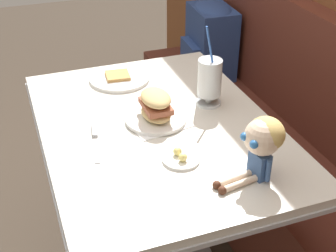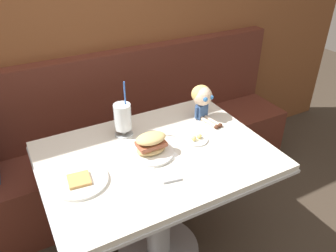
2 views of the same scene
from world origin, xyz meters
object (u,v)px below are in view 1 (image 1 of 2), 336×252
toast_plate (119,78)px  milkshake_glass (209,80)px  sandwich_plate (156,110)px  butter_knife (95,135)px  seated_doll (262,140)px  butter_saucer (181,158)px  backpack (210,39)px

toast_plate → milkshake_glass: size_ratio=0.79×
sandwich_plate → butter_knife: bearing=-83.4°
milkshake_glass → seated_doll: bearing=-5.3°
milkshake_glass → butter_saucer: 0.39m
toast_plate → backpack: bearing=127.2°
seated_doll → toast_plate: bearing=-164.0°
milkshake_glass → backpack: bearing=155.0°
butter_saucer → backpack: (-1.10, 0.60, -0.09)m
milkshake_glass → butter_saucer: size_ratio=2.62×
toast_plate → butter_knife: (0.39, -0.19, -0.00)m
milkshake_glass → backpack: size_ratio=0.78×
toast_plate → seated_doll: (0.77, 0.22, 0.12)m
sandwich_plate → seated_doll: size_ratio=1.02×
milkshake_glass → butter_knife: bearing=-80.3°
toast_plate → butter_saucer: butter_saucer is taller
toast_plate → milkshake_glass: milkshake_glass is taller
sandwich_plate → seated_doll: bearing=24.3°
butter_saucer → butter_knife: size_ratio=0.51×
sandwich_plate → butter_knife: 0.23m
backpack → toast_plate: bearing=-52.8°
butter_saucer → backpack: 1.26m
toast_plate → butter_saucer: 0.62m
milkshake_glass → seated_doll: (0.46, -0.04, 0.03)m
sandwich_plate → butter_knife: size_ratio=0.98×
sandwich_plate → butter_saucer: (0.25, -0.00, -0.04)m
toast_plate → seated_doll: 0.81m
toast_plate → seated_doll: bearing=16.0°
butter_saucer → butter_knife: (-0.23, -0.22, -0.00)m
milkshake_glass → butter_saucer: bearing=-37.1°
backpack → sandwich_plate: bearing=-35.2°
milkshake_glass → sandwich_plate: (0.05, -0.23, -0.05)m
sandwich_plate → backpack: size_ratio=0.57×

